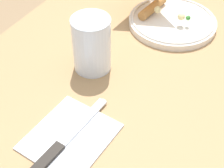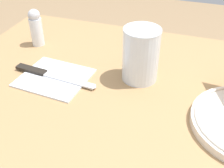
{
  "view_description": "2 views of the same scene",
  "coord_description": "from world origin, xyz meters",
  "px_view_note": "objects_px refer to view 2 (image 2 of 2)",
  "views": [
    {
      "loc": [
        -0.56,
        -0.15,
        1.29
      ],
      "look_at": [
        -0.15,
        0.08,
        0.83
      ],
      "focal_mm": 55.0,
      "sensor_mm": 36.0,
      "label": 1
    },
    {
      "loc": [
        0.04,
        -0.37,
        1.15
      ],
      "look_at": [
        -0.11,
        0.08,
        0.81
      ],
      "focal_mm": 45.0,
      "sensor_mm": 36.0,
      "label": 2
    }
  ],
  "objects_px": {
    "milk_glass": "(141,57)",
    "salt_shaker": "(36,27)",
    "napkin_folded": "(54,78)",
    "butter_knife": "(50,75)"
  },
  "relations": [
    {
      "from": "salt_shaker",
      "to": "milk_glass",
      "type": "bearing_deg",
      "value": -12.98
    },
    {
      "from": "napkin_folded",
      "to": "butter_knife",
      "type": "relative_size",
      "value": 0.76
    },
    {
      "from": "milk_glass",
      "to": "salt_shaker",
      "type": "relative_size",
      "value": 1.21
    },
    {
      "from": "milk_glass",
      "to": "napkin_folded",
      "type": "height_order",
      "value": "milk_glass"
    },
    {
      "from": "milk_glass",
      "to": "butter_knife",
      "type": "relative_size",
      "value": 0.58
    },
    {
      "from": "milk_glass",
      "to": "salt_shaker",
      "type": "distance_m",
      "value": 0.32
    },
    {
      "from": "milk_glass",
      "to": "napkin_folded",
      "type": "bearing_deg",
      "value": -160.68
    },
    {
      "from": "salt_shaker",
      "to": "butter_knife",
      "type": "bearing_deg",
      "value": -50.75
    },
    {
      "from": "napkin_folded",
      "to": "salt_shaker",
      "type": "relative_size",
      "value": 1.59
    },
    {
      "from": "milk_glass",
      "to": "napkin_folded",
      "type": "relative_size",
      "value": 0.76
    }
  ]
}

